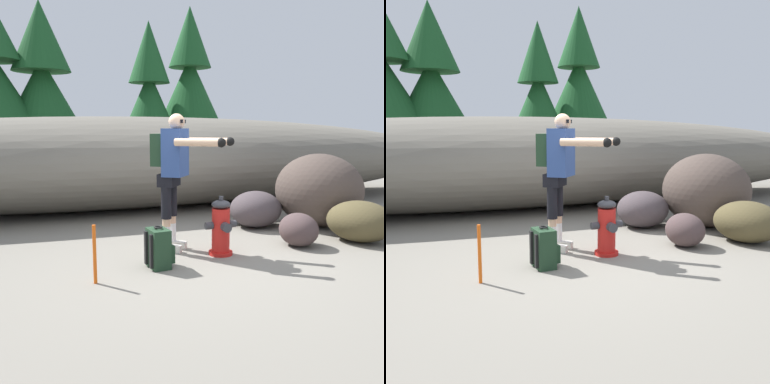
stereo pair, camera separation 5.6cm
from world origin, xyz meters
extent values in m
cube|color=slate|center=(0.00, 0.00, -0.02)|extent=(56.00, 56.00, 0.04)
ellipsoid|color=#666056|center=(0.00, 3.65, 0.88)|extent=(15.65, 3.20, 1.76)
cylinder|color=red|center=(0.25, 0.01, 0.02)|extent=(0.30, 0.30, 0.04)
cylinder|color=red|center=(0.25, 0.01, 0.31)|extent=(0.22, 0.22, 0.54)
ellipsoid|color=#333338|center=(0.25, 0.01, 0.63)|extent=(0.23, 0.23, 0.10)
cylinder|color=#333338|center=(0.25, 0.01, 0.70)|extent=(0.06, 0.06, 0.05)
cylinder|color=#333338|center=(0.09, 0.01, 0.37)|extent=(0.09, 0.09, 0.09)
cylinder|color=#333338|center=(0.40, 0.01, 0.37)|extent=(0.09, 0.09, 0.09)
cylinder|color=#333338|center=(0.25, -0.15, 0.37)|extent=(0.11, 0.09, 0.11)
cube|color=beige|center=(-0.17, 0.47, 0.04)|extent=(0.27, 0.24, 0.09)
cylinder|color=white|center=(-0.21, 0.51, 0.21)|extent=(0.10, 0.10, 0.24)
cylinder|color=#DBAD89|center=(-0.21, 0.51, 0.38)|extent=(0.10, 0.10, 0.10)
cylinder|color=black|center=(-0.21, 0.51, 0.64)|extent=(0.13, 0.13, 0.43)
cube|color=beige|center=(-0.29, 0.31, 0.04)|extent=(0.27, 0.24, 0.09)
cylinder|color=white|center=(-0.34, 0.35, 0.21)|extent=(0.10, 0.10, 0.24)
cylinder|color=#DBAD89|center=(-0.34, 0.35, 0.38)|extent=(0.10, 0.10, 0.10)
cylinder|color=black|center=(-0.34, 0.35, 0.64)|extent=(0.13, 0.13, 0.43)
cube|color=black|center=(-0.28, 0.43, 0.90)|extent=(0.36, 0.37, 0.16)
cube|color=#2D4784|center=(-0.21, 0.38, 1.24)|extent=(0.41, 0.43, 0.59)
cube|color=#1E3823|center=(-0.36, 0.50, 1.27)|extent=(0.30, 0.32, 0.40)
sphere|color=#DBAD89|center=(-0.19, 0.36, 1.62)|extent=(0.20, 0.20, 0.20)
cube|color=black|center=(-0.13, 0.31, 1.62)|extent=(0.11, 0.13, 0.04)
cylinder|color=#DBAD89|center=(0.22, 0.31, 1.38)|extent=(0.51, 0.43, 0.09)
sphere|color=black|center=(0.43, 0.15, 1.38)|extent=(0.11, 0.11, 0.11)
cylinder|color=#DBAD89|center=(-0.06, -0.03, 1.38)|extent=(0.51, 0.43, 0.09)
sphere|color=black|center=(0.15, -0.20, 1.38)|extent=(0.11, 0.11, 0.11)
cube|color=#1E3823|center=(-0.61, -0.21, 0.22)|extent=(0.22, 0.32, 0.44)
cube|color=#1E3823|center=(-0.48, -0.20, 0.15)|extent=(0.08, 0.21, 0.20)
torus|color=black|center=(-0.61, -0.21, 0.46)|extent=(0.10, 0.10, 0.02)
cube|color=black|center=(-0.73, -0.14, 0.22)|extent=(0.03, 0.05, 0.37)
cube|color=black|center=(-0.72, -0.30, 0.22)|extent=(0.03, 0.05, 0.37)
ellipsoid|color=#483C35|center=(2.34, 0.89, 0.57)|extent=(1.77, 1.81, 1.15)
ellipsoid|color=#4D4329|center=(2.29, -0.11, 0.28)|extent=(1.10, 1.16, 0.56)
ellipsoid|color=#42393C|center=(1.39, 1.18, 0.28)|extent=(0.98, 0.93, 0.57)
ellipsoid|color=#453535|center=(1.37, -0.01, 0.22)|extent=(0.54, 0.60, 0.44)
cylinder|color=#47331E|center=(-1.44, 8.07, 0.59)|extent=(0.29, 0.29, 1.19)
cone|color=#194C23|center=(-1.44, 8.07, 2.31)|extent=(2.43, 2.43, 2.25)
cone|color=#194C23|center=(-1.44, 8.07, 4.00)|extent=(1.58, 1.58, 1.87)
cylinder|color=#47331E|center=(1.57, 8.02, 0.54)|extent=(0.23, 0.23, 1.08)
cone|color=#194C23|center=(1.57, 8.02, 2.15)|extent=(1.88, 1.88, 2.13)
cone|color=#194C23|center=(1.57, 8.02, 3.74)|extent=(1.22, 1.22, 1.77)
cylinder|color=#47331E|center=(2.98, 8.34, 0.78)|extent=(0.25, 0.25, 1.57)
cone|color=#194C23|center=(2.98, 8.34, 2.67)|extent=(2.05, 2.05, 2.21)
cone|color=#194C23|center=(2.98, 8.34, 4.33)|extent=(1.34, 1.34, 1.84)
cylinder|color=#E55914|center=(-1.34, -0.47, 0.30)|extent=(0.04, 0.04, 0.60)
camera|label=1|loc=(-1.92, -4.70, 1.55)|focal=40.51mm
camera|label=2|loc=(-1.87, -4.72, 1.55)|focal=40.51mm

